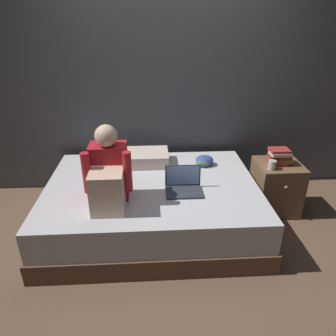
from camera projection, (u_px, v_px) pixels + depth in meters
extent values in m
plane|color=brown|center=(175.00, 243.00, 2.86)|extent=(8.00, 8.00, 0.00)
cube|color=#4C4F54|center=(167.00, 71.00, 3.35)|extent=(5.60, 0.10, 2.70)
cube|color=brown|center=(153.00, 216.00, 3.08)|extent=(2.00, 1.50, 0.19)
cube|color=silver|center=(152.00, 196.00, 2.98)|extent=(1.96, 1.46, 0.28)
cube|color=brown|center=(276.00, 187.00, 3.26)|extent=(0.44, 0.44, 0.54)
sphere|color=gray|center=(286.00, 187.00, 3.01)|extent=(0.04, 0.04, 0.04)
cube|color=#B21E28|center=(110.00, 171.00, 2.60)|extent=(0.30, 0.20, 0.48)
sphere|color=beige|center=(106.00, 136.00, 2.43)|extent=(0.18, 0.18, 0.18)
cube|color=beige|center=(107.00, 192.00, 2.43)|extent=(0.26, 0.24, 0.34)
cylinder|color=#B21E28|center=(87.00, 173.00, 2.44)|extent=(0.07, 0.07, 0.34)
cylinder|color=#B21E28|center=(128.00, 172.00, 2.46)|extent=(0.07, 0.07, 0.34)
cube|color=#333842|center=(184.00, 192.00, 2.74)|extent=(0.32, 0.22, 0.02)
cube|color=#333842|center=(183.00, 175.00, 2.80)|extent=(0.32, 0.01, 0.20)
cube|color=#8CB2EA|center=(183.00, 176.00, 2.79)|extent=(0.29, 0.00, 0.18)
cube|color=beige|center=(142.00, 158.00, 3.29)|extent=(0.56, 0.36, 0.13)
cube|color=#9E2D28|center=(278.00, 163.00, 3.13)|extent=(0.17, 0.14, 0.03)
cube|color=brown|center=(280.00, 160.00, 3.11)|extent=(0.22, 0.13, 0.04)
cube|color=#9E2D28|center=(279.00, 156.00, 3.09)|extent=(0.21, 0.12, 0.04)
cube|color=beige|center=(280.00, 153.00, 3.07)|extent=(0.19, 0.13, 0.03)
cube|color=#9E2D28|center=(280.00, 150.00, 3.07)|extent=(0.19, 0.14, 0.03)
cylinder|color=#BCB2A3|center=(272.00, 165.00, 3.01)|extent=(0.08, 0.08, 0.09)
ellipsoid|color=#4C6B56|center=(203.00, 162.00, 3.24)|extent=(0.15, 0.13, 0.08)
ellipsoid|color=#3D4C8E|center=(204.00, 160.00, 3.26)|extent=(0.19, 0.16, 0.10)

